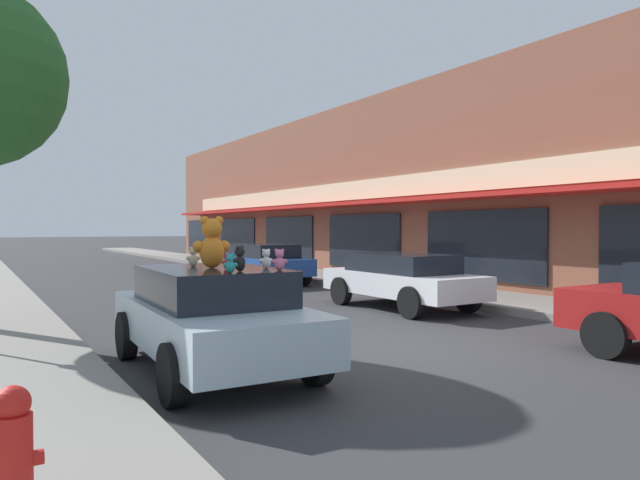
{
  "coord_description": "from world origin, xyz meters",
  "views": [
    {
      "loc": [
        -5.66,
        -6.99,
        1.87
      ],
      "look_at": [
        -0.63,
        1.16,
        1.68
      ],
      "focal_mm": 32.0,
      "sensor_mm": 36.0,
      "label": 1
    }
  ],
  "objects_px": {
    "teddy_bear_black": "(240,259)",
    "teddy_bear_red": "(227,261)",
    "plush_art_car": "(212,315)",
    "teddy_bear_pink": "(279,260)",
    "teddy_bear_white": "(266,259)",
    "teddy_bear_cream": "(193,257)",
    "fire_hydrant": "(13,453)",
    "teddy_bear_giant": "(212,243)",
    "teddy_bear_teal": "(230,263)",
    "parked_car_far_center": "(401,278)",
    "parked_car_far_right": "(264,262)"
  },
  "relations": [
    {
      "from": "teddy_bear_black",
      "to": "teddy_bear_red",
      "type": "distance_m",
      "value": 0.41
    },
    {
      "from": "teddy_bear_red",
      "to": "teddy_bear_black",
      "type": "bearing_deg",
      "value": 70.43
    },
    {
      "from": "teddy_bear_black",
      "to": "teddy_bear_red",
      "type": "bearing_deg",
      "value": -126.53
    },
    {
      "from": "plush_art_car",
      "to": "teddy_bear_pink",
      "type": "height_order",
      "value": "teddy_bear_pink"
    },
    {
      "from": "plush_art_car",
      "to": "teddy_bear_white",
      "type": "relative_size",
      "value": 15.99
    },
    {
      "from": "teddy_bear_cream",
      "to": "fire_hydrant",
      "type": "relative_size",
      "value": 0.34
    },
    {
      "from": "teddy_bear_giant",
      "to": "teddy_bear_cream",
      "type": "bearing_deg",
      "value": -69.52
    },
    {
      "from": "teddy_bear_giant",
      "to": "teddy_bear_black",
      "type": "height_order",
      "value": "teddy_bear_giant"
    },
    {
      "from": "teddy_bear_black",
      "to": "teddy_bear_teal",
      "type": "distance_m",
      "value": 0.3
    },
    {
      "from": "parked_car_far_center",
      "to": "parked_car_far_right",
      "type": "bearing_deg",
      "value": 90.0
    },
    {
      "from": "parked_car_far_center",
      "to": "fire_hydrant",
      "type": "distance_m",
      "value": 10.65
    },
    {
      "from": "teddy_bear_teal",
      "to": "teddy_bear_pink",
      "type": "relative_size",
      "value": 0.87
    },
    {
      "from": "teddy_bear_cream",
      "to": "teddy_bear_red",
      "type": "relative_size",
      "value": 1.25
    },
    {
      "from": "plush_art_car",
      "to": "teddy_bear_black",
      "type": "relative_size",
      "value": 13.18
    },
    {
      "from": "teddy_bear_giant",
      "to": "teddy_bear_white",
      "type": "relative_size",
      "value": 2.63
    },
    {
      "from": "teddy_bear_red",
      "to": "teddy_bear_cream",
      "type": "bearing_deg",
      "value": -95.18
    },
    {
      "from": "teddy_bear_teal",
      "to": "parked_car_far_right",
      "type": "distance_m",
      "value": 12.9
    },
    {
      "from": "parked_car_far_right",
      "to": "teddy_bear_giant",
      "type": "bearing_deg",
      "value": -119.43
    },
    {
      "from": "teddy_bear_teal",
      "to": "teddy_bear_red",
      "type": "relative_size",
      "value": 1.09
    },
    {
      "from": "plush_art_car",
      "to": "teddy_bear_red",
      "type": "bearing_deg",
      "value": -74.58
    },
    {
      "from": "teddy_bear_cream",
      "to": "parked_car_far_right",
      "type": "bearing_deg",
      "value": -120.92
    },
    {
      "from": "teddy_bear_red",
      "to": "fire_hydrant",
      "type": "distance_m",
      "value": 4.06
    },
    {
      "from": "teddy_bear_pink",
      "to": "fire_hydrant",
      "type": "distance_m",
      "value": 4.02
    },
    {
      "from": "teddy_bear_black",
      "to": "teddy_bear_cream",
      "type": "height_order",
      "value": "teddy_bear_black"
    },
    {
      "from": "teddy_bear_cream",
      "to": "teddy_bear_pink",
      "type": "distance_m",
      "value": 1.45
    },
    {
      "from": "teddy_bear_giant",
      "to": "teddy_bear_pink",
      "type": "bearing_deg",
      "value": 128.69
    },
    {
      "from": "teddy_bear_teal",
      "to": "parked_car_far_center",
      "type": "relative_size",
      "value": 0.06
    },
    {
      "from": "teddy_bear_black",
      "to": "teddy_bear_cream",
      "type": "xyz_separation_m",
      "value": [
        -0.18,
        1.15,
        -0.02
      ]
    },
    {
      "from": "teddy_bear_white",
      "to": "parked_car_far_center",
      "type": "relative_size",
      "value": 0.06
    },
    {
      "from": "teddy_bear_white",
      "to": "teddy_bear_giant",
      "type": "bearing_deg",
      "value": -45.83
    },
    {
      "from": "teddy_bear_white",
      "to": "teddy_bear_red",
      "type": "xyz_separation_m",
      "value": [
        -0.46,
        0.19,
        -0.02
      ]
    },
    {
      "from": "teddy_bear_teal",
      "to": "teddy_bear_black",
      "type": "bearing_deg",
      "value": -103.09
    },
    {
      "from": "teddy_bear_red",
      "to": "parked_car_far_center",
      "type": "xyz_separation_m",
      "value": [
        5.81,
        3.54,
        -0.75
      ]
    },
    {
      "from": "teddy_bear_black",
      "to": "teddy_bear_pink",
      "type": "relative_size",
      "value": 1.16
    },
    {
      "from": "fire_hydrant",
      "to": "teddy_bear_black",
      "type": "bearing_deg",
      "value": 45.22
    },
    {
      "from": "teddy_bear_teal",
      "to": "teddy_bear_red",
      "type": "distance_m",
      "value": 0.65
    },
    {
      "from": "teddy_bear_teal",
      "to": "teddy_bear_pink",
      "type": "bearing_deg",
      "value": -142.61
    },
    {
      "from": "parked_car_far_center",
      "to": "parked_car_far_right",
      "type": "relative_size",
      "value": 1.02
    },
    {
      "from": "teddy_bear_giant",
      "to": "parked_car_far_right",
      "type": "height_order",
      "value": "teddy_bear_giant"
    },
    {
      "from": "teddy_bear_black",
      "to": "parked_car_far_right",
      "type": "distance_m",
      "value": 12.62
    },
    {
      "from": "plush_art_car",
      "to": "teddy_bear_cream",
      "type": "distance_m",
      "value": 0.86
    },
    {
      "from": "teddy_bear_teal",
      "to": "teddy_bear_red",
      "type": "height_order",
      "value": "teddy_bear_teal"
    },
    {
      "from": "plush_art_car",
      "to": "teddy_bear_white",
      "type": "xyz_separation_m",
      "value": [
        0.53,
        -0.52,
        0.74
      ]
    },
    {
      "from": "teddy_bear_white",
      "to": "teddy_bear_teal",
      "type": "distance_m",
      "value": 0.8
    },
    {
      "from": "teddy_bear_pink",
      "to": "parked_car_far_center",
      "type": "xyz_separation_m",
      "value": [
        5.35,
        4.09,
        -0.77
      ]
    },
    {
      "from": "fire_hydrant",
      "to": "teddy_bear_pink",
      "type": "bearing_deg",
      "value": 38.87
    },
    {
      "from": "parked_car_far_center",
      "to": "fire_hydrant",
      "type": "bearing_deg",
      "value": -142.05
    },
    {
      "from": "teddy_bear_giant",
      "to": "teddy_bear_red",
      "type": "relative_size",
      "value": 3.15
    },
    {
      "from": "teddy_bear_red",
      "to": "teddy_bear_pink",
      "type": "relative_size",
      "value": 0.8
    },
    {
      "from": "teddy_bear_black",
      "to": "fire_hydrant",
      "type": "distance_m",
      "value": 3.78
    }
  ]
}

